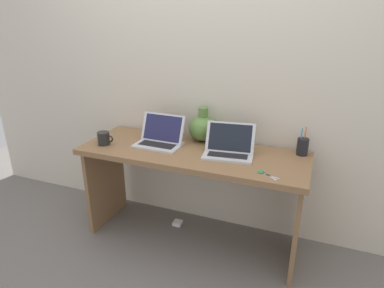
# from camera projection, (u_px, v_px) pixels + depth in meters

# --- Properties ---
(ground_plane) EXTENTS (6.00, 6.00, 0.00)m
(ground_plane) POSITION_uv_depth(u_px,v_px,m) (192.00, 237.00, 2.56)
(ground_plane) COLOR slate
(back_wall) EXTENTS (4.40, 0.04, 2.40)m
(back_wall) POSITION_uv_depth(u_px,v_px,m) (208.00, 76.00, 2.40)
(back_wall) COLOR beige
(back_wall) RESTS_ON ground
(desk) EXTENTS (1.59, 0.57, 0.73)m
(desk) POSITION_uv_depth(u_px,v_px,m) (192.00, 170.00, 2.35)
(desk) COLOR olive
(desk) RESTS_ON ground
(laptop_left) EXTENTS (0.33, 0.24, 0.21)m
(laptop_left) POSITION_uv_depth(u_px,v_px,m) (160.00, 137.00, 2.39)
(laptop_left) COLOR silver
(laptop_left) RESTS_ON desk
(laptop_right) EXTENTS (0.35, 0.27, 0.21)m
(laptop_right) POSITION_uv_depth(u_px,v_px,m) (229.00, 147.00, 2.21)
(laptop_right) COLOR silver
(laptop_right) RESTS_ON desk
(green_vase) EXTENTS (0.21, 0.21, 0.26)m
(green_vase) POSITION_uv_depth(u_px,v_px,m) (203.00, 128.00, 2.45)
(green_vase) COLOR #5B843D
(green_vase) RESTS_ON desk
(coffee_mug) EXTENTS (0.13, 0.09, 0.09)m
(coffee_mug) POSITION_uv_depth(u_px,v_px,m) (104.00, 138.00, 2.39)
(coffee_mug) COLOR black
(coffee_mug) RESTS_ON desk
(pen_cup) EXTENTS (0.08, 0.08, 0.19)m
(pen_cup) POSITION_uv_depth(u_px,v_px,m) (303.00, 146.00, 2.21)
(pen_cup) COLOR black
(pen_cup) RESTS_ON desk
(scissors) EXTENTS (0.14, 0.11, 0.01)m
(scissors) POSITION_uv_depth(u_px,v_px,m) (265.00, 174.00, 1.95)
(scissors) COLOR #B7B7BC
(scissors) RESTS_ON desk
(power_brick) EXTENTS (0.07, 0.07, 0.03)m
(power_brick) POSITION_uv_depth(u_px,v_px,m) (178.00, 223.00, 2.71)
(power_brick) COLOR white
(power_brick) RESTS_ON ground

